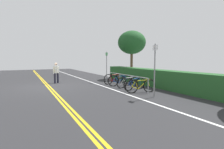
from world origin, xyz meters
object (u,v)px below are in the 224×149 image
at_px(bike_rack, 126,78).
at_px(bicycle_2, 128,82).
at_px(tree_near_left, 132,43).
at_px(bicycle_3, 135,84).
at_px(bicycle_4, 141,86).
at_px(bicycle_0, 114,79).
at_px(bicycle_1, 120,80).
at_px(sign_post_near, 107,64).
at_px(sign_post_far, 155,66).
at_px(pedestrian, 56,72).

bearing_deg(bike_rack, bicycle_2, 72.13).
distance_m(bicycle_2, tree_near_left, 6.01).
height_order(bicycle_2, bicycle_3, bicycle_3).
xyz_separation_m(bicycle_4, tree_near_left, (-5.88, 3.39, 2.98)).
bearing_deg(bike_rack, bicycle_0, 177.35).
xyz_separation_m(bicycle_1, sign_post_near, (-2.25, 0.07, 1.07)).
bearing_deg(sign_post_far, tree_near_left, 153.67).
xyz_separation_m(bicycle_1, bicycle_2, (0.82, 0.09, -0.02)).
height_order(bicycle_0, bicycle_2, bicycle_0).
height_order(bicycle_3, sign_post_near, sign_post_near).
bearing_deg(bicycle_3, bicycle_2, 174.41).
height_order(bicycle_2, sign_post_near, sign_post_near).
bearing_deg(bicycle_0, bicycle_2, 1.39).
relative_size(bicycle_4, tree_near_left, 0.40).
bearing_deg(bike_rack, tree_near_left, 141.78).
distance_m(bicycle_1, sign_post_near, 2.50).
xyz_separation_m(bike_rack, bicycle_0, (-1.77, 0.08, -0.24)).
distance_m(sign_post_far, tree_near_left, 8.14).
distance_m(bicycle_2, sign_post_near, 3.27).
relative_size(bike_rack, bicycle_2, 2.66).
distance_m(bicycle_3, sign_post_near, 4.12).
height_order(bicycle_3, bicycle_4, bicycle_3).
relative_size(bike_rack, tree_near_left, 1.01).
relative_size(bicycle_0, bicycle_3, 1.02).
bearing_deg(pedestrian, bicycle_3, 36.07).
bearing_deg(sign_post_far, bicycle_0, 175.74).
bearing_deg(tree_near_left, pedestrian, -89.66).
bearing_deg(bike_rack, bicycle_4, -4.60).
bearing_deg(tree_near_left, bicycle_3, -32.37).
xyz_separation_m(bicycle_3, bicycle_4, (0.82, -0.18, -0.00)).
height_order(bicycle_3, pedestrian, pedestrian).
xyz_separation_m(bicycle_3, sign_post_near, (-3.97, 0.07, 1.07)).
distance_m(bicycle_3, sign_post_far, 2.37).
bearing_deg(bicycle_2, pedestrian, -137.75).
bearing_deg(bicycle_0, sign_post_near, 178.85).
xyz_separation_m(bicycle_2, bicycle_3, (0.90, -0.09, 0.02)).
relative_size(bicycle_0, pedestrian, 1.13).
xyz_separation_m(sign_post_near, tree_near_left, (-1.09, 3.14, 1.91)).
relative_size(bicycle_0, bicycle_2, 1.04).
xyz_separation_m(bike_rack, bicycle_2, (0.04, 0.13, -0.27)).
bearing_deg(bicycle_4, bike_rack, 175.40).
relative_size(bicycle_0, tree_near_left, 0.39).
bearing_deg(sign_post_far, bicycle_3, 171.38).
bearing_deg(bicycle_1, tree_near_left, 136.13).
relative_size(bicycle_2, pedestrian, 1.09).
bearing_deg(sign_post_far, bicycle_2, 172.30).
distance_m(bicycle_2, pedestrian, 5.60).
bearing_deg(bicycle_0, bicycle_3, -0.93).
distance_m(pedestrian, sign_post_near, 3.91).
bearing_deg(bicycle_3, sign_post_near, 179.00).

